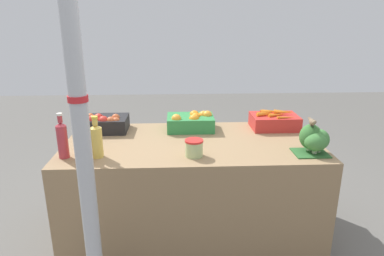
{
  "coord_description": "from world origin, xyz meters",
  "views": [
    {
      "loc": [
        -0.11,
        -2.33,
        1.6
      ],
      "look_at": [
        0.0,
        0.0,
        0.84
      ],
      "focal_mm": 32.0,
      "sensor_mm": 36.0,
      "label": 1
    }
  ],
  "objects": [
    {
      "name": "broccoli_pile",
      "position": [
        0.79,
        -0.26,
        0.84
      ],
      "size": [
        0.23,
        0.2,
        0.19
      ],
      "color": "#2D602D",
      "rests_on": "market_table"
    },
    {
      "name": "juice_bottle_amber",
      "position": [
        -0.71,
        -0.27,
        0.86
      ],
      "size": [
        0.07,
        0.07,
        0.28
      ],
      "color": "gold",
      "rests_on": "market_table"
    },
    {
      "name": "carrot_crate",
      "position": [
        0.68,
        0.27,
        0.81
      ],
      "size": [
        0.37,
        0.26,
        0.15
      ],
      "color": "red",
      "rests_on": "market_table"
    },
    {
      "name": "ground_plane",
      "position": [
        0.0,
        0.0,
        0.0
      ],
      "size": [
        10.0,
        10.0,
        0.0
      ],
      "primitive_type": "plane",
      "color": "#605E59"
    },
    {
      "name": "apple_crate",
      "position": [
        -0.68,
        0.26,
        0.81
      ],
      "size": [
        0.37,
        0.26,
        0.14
      ],
      "color": "black",
      "rests_on": "market_table"
    },
    {
      "name": "market_table",
      "position": [
        0.0,
        0.0,
        0.37
      ],
      "size": [
        1.82,
        0.9,
        0.74
      ],
      "primitive_type": "cube",
      "color": "#937551",
      "rests_on": "ground_plane"
    },
    {
      "name": "support_pole",
      "position": [
        -0.57,
        -0.75,
        1.13
      ],
      "size": [
        0.1,
        0.1,
        2.26
      ],
      "color": "#B7BABF",
      "rests_on": "ground_plane"
    },
    {
      "name": "pickle_jar",
      "position": [
        -0.0,
        -0.28,
        0.8
      ],
      "size": [
        0.12,
        0.12,
        0.11
      ],
      "color": "#B2C684",
      "rests_on": "market_table"
    },
    {
      "name": "juice_bottle_golden",
      "position": [
        -0.62,
        -0.27,
        0.86
      ],
      "size": [
        0.08,
        0.08,
        0.27
      ],
      "color": "gold",
      "rests_on": "market_table"
    },
    {
      "name": "sparrow_bird",
      "position": [
        0.76,
        -0.27,
        0.96
      ],
      "size": [
        0.04,
        0.14,
        0.05
      ],
      "rotation": [
        0.0,
        0.0,
        -1.65
      ],
      "color": "#4C3D2D",
      "rests_on": "broccoli_pile"
    },
    {
      "name": "orange_crate",
      "position": [
        0.01,
        0.27,
        0.81
      ],
      "size": [
        0.37,
        0.26,
        0.15
      ],
      "color": "#2D8442",
      "rests_on": "market_table"
    },
    {
      "name": "juice_bottle_ruby",
      "position": [
        -0.83,
        -0.27,
        0.87
      ],
      "size": [
        0.07,
        0.07,
        0.29
      ],
      "color": "#B2333D",
      "rests_on": "market_table"
    }
  ]
}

